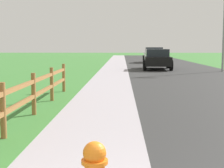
# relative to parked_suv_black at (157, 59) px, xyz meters

# --- Properties ---
(ground_plane) EXTENTS (120.00, 120.00, 0.00)m
(ground_plane) POSITION_rel_parked_suv_black_xyz_m (-2.14, 2.24, -0.76)
(ground_plane) COLOR #3C7A34
(road_asphalt) EXTENTS (7.00, 66.00, 0.01)m
(road_asphalt) POSITION_rel_parked_suv_black_xyz_m (1.36, 4.24, -0.76)
(road_asphalt) COLOR #2F2F2F
(road_asphalt) RESTS_ON ground
(curb_concrete) EXTENTS (6.00, 66.00, 0.01)m
(curb_concrete) POSITION_rel_parked_suv_black_xyz_m (-5.14, 4.24, -0.76)
(curb_concrete) COLOR #A79FA7
(curb_concrete) RESTS_ON ground
(grass_verge) EXTENTS (5.00, 66.00, 0.00)m
(grass_verge) POSITION_rel_parked_suv_black_xyz_m (-6.64, 4.24, -0.76)
(grass_verge) COLOR #3C7A34
(grass_verge) RESTS_ON ground
(rail_fence) EXTENTS (0.11, 10.77, 1.04)m
(rail_fence) POSITION_rel_parked_suv_black_xyz_m (-4.71, -17.63, -0.16)
(rail_fence) COLOR olive
(rail_fence) RESTS_ON ground
(parked_suv_black) EXTENTS (2.19, 4.36, 1.47)m
(parked_suv_black) POSITION_rel_parked_suv_black_xyz_m (0.00, 0.00, 0.00)
(parked_suv_black) COLOR black
(parked_suv_black) RESTS_ON ground
(parked_car_white) EXTENTS (2.16, 4.28, 1.57)m
(parked_car_white) POSITION_rel_parked_suv_black_xyz_m (0.71, 10.36, 0.03)
(parked_car_white) COLOR white
(parked_car_white) RESTS_ON ground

